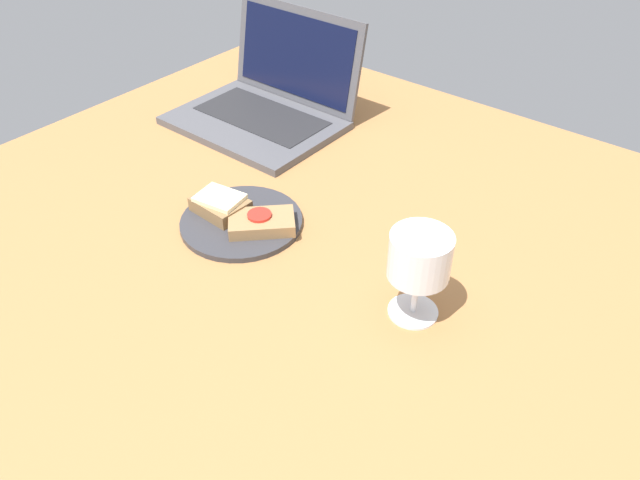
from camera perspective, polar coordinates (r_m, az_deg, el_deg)
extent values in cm
cube|color=#9E6B3D|center=(102.81, -3.21, -2.02)|extent=(140.00, 140.00, 3.00)
cylinder|color=#333338|center=(108.83, -7.19, 1.66)|extent=(21.16, 21.16, 1.02)
cube|color=#937047|center=(105.59, -5.36, 1.59)|extent=(12.59, 12.55, 2.17)
cylinder|color=red|center=(105.13, -5.57, 2.29)|extent=(4.09, 4.09, 0.49)
cube|color=brown|center=(110.24, -9.08, 3.12)|extent=(9.47, 7.35, 2.51)
cube|color=#F4EAB7|center=(109.31, -9.17, 3.83)|extent=(8.59, 7.01, 0.77)
cylinder|color=white|center=(92.82, 8.49, -6.46)|extent=(7.38, 7.38, 0.40)
cylinder|color=white|center=(90.28, 8.71, -4.79)|extent=(0.87, 0.87, 6.99)
cylinder|color=white|center=(85.80, 9.13, -1.45)|extent=(8.79, 8.79, 6.70)
cylinder|color=white|center=(86.70, 9.04, -2.17)|extent=(8.09, 8.09, 3.88)
cube|color=#4C4C51|center=(138.87, -6.04, 10.59)|extent=(35.14, 25.31, 1.62)
cube|color=#232326|center=(139.90, -5.41, 11.26)|extent=(28.81, 13.92, 0.16)
cube|color=#4C4C51|center=(144.09, -2.14, 16.58)|extent=(34.43, 4.83, 20.23)
cube|color=black|center=(143.74, -2.27, 16.53)|extent=(30.92, 3.55, 16.89)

